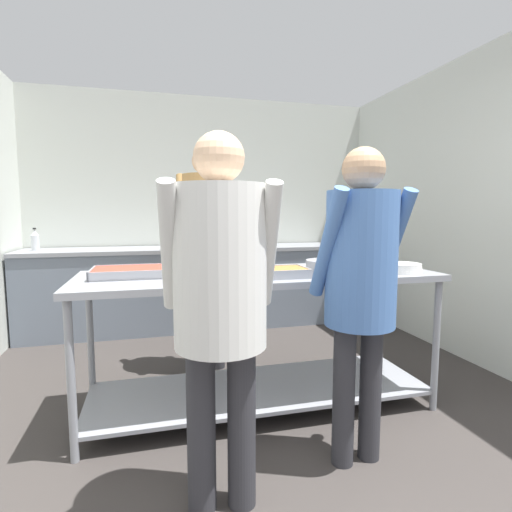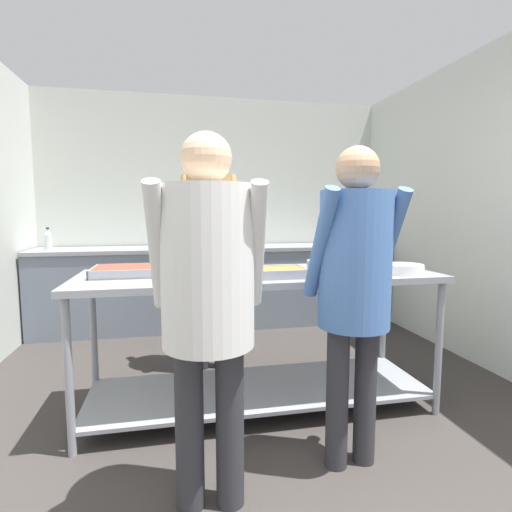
% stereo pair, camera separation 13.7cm
% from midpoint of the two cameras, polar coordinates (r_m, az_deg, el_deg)
% --- Properties ---
extents(wall_rear, '(4.13, 0.06, 2.65)m').
position_cam_midpoint_polar(wall_rear, '(4.91, -4.98, 6.57)').
color(wall_rear, silver).
rests_on(wall_rear, ground_plane).
extents(wall_right, '(0.06, 3.90, 2.65)m').
position_cam_midpoint_polar(wall_right, '(3.97, 29.69, 5.86)').
color(wall_right, silver).
rests_on(wall_right, ground_plane).
extents(back_counter, '(3.97, 0.65, 0.91)m').
position_cam_midpoint_polar(back_counter, '(4.62, -4.33, -4.25)').
color(back_counter, slate).
rests_on(back_counter, ground_plane).
extents(serving_counter, '(2.29, 0.78, 0.90)m').
position_cam_midpoint_polar(serving_counter, '(2.65, 1.94, -8.70)').
color(serving_counter, gray).
rests_on(serving_counter, ground_plane).
extents(serving_tray_vegetables, '(0.50, 0.34, 0.05)m').
position_cam_midpoint_polar(serving_tray_vegetables, '(2.59, -15.59, -2.11)').
color(serving_tray_vegetables, gray).
rests_on(serving_tray_vegetables, serving_counter).
extents(broccoli_bowl, '(0.25, 0.25, 0.12)m').
position_cam_midpoint_polar(broccoli_bowl, '(2.33, -5.90, -2.24)').
color(broccoli_bowl, silver).
rests_on(broccoli_bowl, serving_counter).
extents(serving_tray_roast, '(0.46, 0.26, 0.05)m').
position_cam_midpoint_polar(serving_tray_roast, '(2.43, 3.29, -2.44)').
color(serving_tray_roast, gray).
rests_on(serving_tray_roast, serving_counter).
extents(sauce_pan, '(0.46, 0.32, 0.06)m').
position_cam_midpoint_polar(sauce_pan, '(2.80, 11.95, -1.20)').
color(sauce_pan, gray).
rests_on(sauce_pan, serving_counter).
extents(plate_stack, '(0.26, 0.26, 0.06)m').
position_cam_midpoint_polar(plate_stack, '(2.76, 21.65, -1.73)').
color(plate_stack, white).
rests_on(plate_stack, serving_counter).
extents(guest_serving_left, '(0.51, 0.39, 1.62)m').
position_cam_midpoint_polar(guest_serving_left, '(1.68, -4.57, -4.24)').
color(guest_serving_left, '#2D2D33').
rests_on(guest_serving_left, ground_plane).
extents(guest_serving_right, '(0.46, 0.35, 1.61)m').
position_cam_midpoint_polar(guest_serving_right, '(2.04, 15.79, -2.50)').
color(guest_serving_right, '#2D2D33').
rests_on(guest_serving_right, ground_plane).
extents(cook_behind_counter, '(0.48, 0.37, 1.80)m').
position_cam_midpoint_polar(cook_behind_counter, '(3.26, -5.39, 3.11)').
color(cook_behind_counter, '#2D2D33').
rests_on(cook_behind_counter, ground_plane).
extents(water_bottle, '(0.08, 0.08, 0.23)m').
position_cam_midpoint_polar(water_bottle, '(4.64, -26.83, 2.10)').
color(water_bottle, silver).
rests_on(water_bottle, back_counter).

